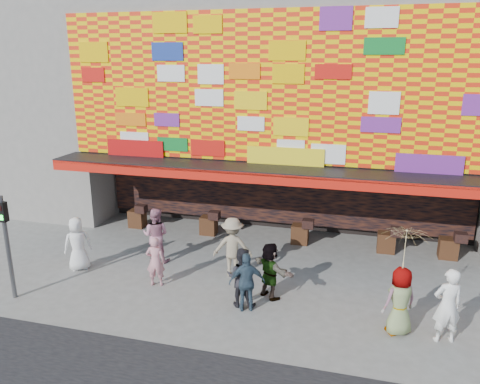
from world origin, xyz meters
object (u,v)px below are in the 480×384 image
(ped_b, at_px, (156,261))
(parasol, at_px, (405,249))
(signal_left, at_px, (6,236))
(ped_d, at_px, (233,247))
(ped_c, at_px, (241,277))
(ped_h, at_px, (447,306))
(ped_g, at_px, (400,301))
(ped_i, at_px, (156,235))
(ped_f, at_px, (270,271))
(ped_e, at_px, (247,282))
(ped_a, at_px, (78,244))

(ped_b, relative_size, parasol, 0.76)
(signal_left, relative_size, ped_d, 1.61)
(ped_c, xyz_separation_m, ped_h, (5.10, -0.35, 0.10))
(ped_b, distance_m, ped_g, 6.83)
(ped_i, bearing_deg, signal_left, 46.09)
(ped_g, bearing_deg, ped_f, -46.65)
(ped_b, bearing_deg, ped_g, 160.93)
(ped_d, relative_size, ped_g, 1.08)
(ped_e, bearing_deg, ped_h, 159.75)
(ped_a, relative_size, ped_b, 1.14)
(ped_a, distance_m, ped_e, 5.88)
(ped_b, height_order, ped_f, ped_f)
(ped_a, xyz_separation_m, ped_e, (5.79, -1.04, -0.05))
(ped_e, xyz_separation_m, ped_f, (0.45, 0.84, 0.00))
(ped_d, distance_m, ped_f, 1.78)
(ped_a, bearing_deg, signal_left, 31.27)
(ped_i, bearing_deg, ped_h, 160.78)
(ped_i, bearing_deg, parasol, 159.09)
(ped_e, relative_size, parasol, 0.82)
(ped_i, bearing_deg, ped_f, 157.41)
(ped_f, bearing_deg, signal_left, 52.10)
(ped_i, height_order, parasol, parasol)
(ped_i, bearing_deg, ped_e, 144.82)
(ped_c, distance_m, ped_i, 4.03)
(signal_left, relative_size, ped_a, 1.73)
(ped_d, relative_size, ped_h, 1.00)
(ped_a, relative_size, ped_g, 1.00)
(ped_d, relative_size, ped_i, 1.02)
(ped_g, xyz_separation_m, parasol, (0.00, 0.00, 1.35))
(ped_b, height_order, ped_g, ped_g)
(ped_b, relative_size, ped_f, 0.93)
(signal_left, xyz_separation_m, ped_d, (5.55, 2.99, -0.93))
(ped_e, bearing_deg, ped_b, -31.54)
(ped_b, bearing_deg, ped_f, 170.11)
(ped_g, bearing_deg, ped_b, -37.78)
(ped_b, bearing_deg, ped_a, -19.87)
(signal_left, xyz_separation_m, ped_f, (6.95, 1.90, -1.04))
(ped_a, xyz_separation_m, ped_f, (6.23, -0.20, -0.05))
(ped_d, xyz_separation_m, parasol, (4.79, -2.02, 1.29))
(ped_c, relative_size, ped_g, 0.96)
(ped_g, bearing_deg, ped_e, -32.65)
(ped_a, height_order, ped_h, ped_h)
(signal_left, bearing_deg, ped_f, 15.30)
(ped_e, xyz_separation_m, ped_h, (4.89, -0.14, 0.12))
(ped_g, height_order, parasol, parasol)
(ped_e, height_order, ped_g, ped_g)
(ped_b, xyz_separation_m, ped_i, (-0.72, 1.59, 0.16))
(parasol, bearing_deg, signal_left, -174.63)
(ped_f, relative_size, parasol, 0.82)
(signal_left, distance_m, ped_g, 10.43)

